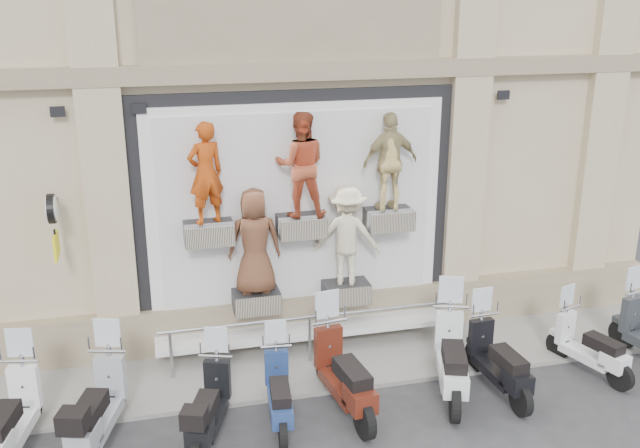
{
  "coord_description": "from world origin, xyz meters",
  "views": [
    {
      "loc": [
        -2.42,
        -8.53,
        6.12
      ],
      "look_at": [
        0.16,
        1.9,
        2.56
      ],
      "focal_mm": 40.0,
      "sensor_mm": 36.0,
      "label": 1
    }
  ],
  "objects_px": {
    "guard_rail": "(310,340)",
    "scooter_c": "(96,394)",
    "scooter_b": "(8,405)",
    "scooter_d": "(208,395)",
    "scooter_h": "(499,348)",
    "clock_sign_bracket": "(53,218)",
    "scooter_g": "(453,345)",
    "scooter_f": "(344,360)",
    "scooter_i": "(591,336)",
    "scooter_e": "(279,381)"
  },
  "relations": [
    {
      "from": "guard_rail",
      "to": "scooter_c",
      "type": "distance_m",
      "value": 3.7
    },
    {
      "from": "scooter_e",
      "to": "scooter_g",
      "type": "bearing_deg",
      "value": 9.51
    },
    {
      "from": "scooter_f",
      "to": "guard_rail",
      "type": "bearing_deg",
      "value": 90.06
    },
    {
      "from": "guard_rail",
      "to": "scooter_g",
      "type": "height_order",
      "value": "scooter_g"
    },
    {
      "from": "scooter_e",
      "to": "guard_rail",
      "type": "bearing_deg",
      "value": 68.56
    },
    {
      "from": "clock_sign_bracket",
      "to": "scooter_h",
      "type": "height_order",
      "value": "clock_sign_bracket"
    },
    {
      "from": "scooter_b",
      "to": "scooter_d",
      "type": "xyz_separation_m",
      "value": [
        2.64,
        -0.26,
        -0.07
      ]
    },
    {
      "from": "scooter_f",
      "to": "scooter_i",
      "type": "bearing_deg",
      "value": -6.34
    },
    {
      "from": "scooter_f",
      "to": "scooter_h",
      "type": "xyz_separation_m",
      "value": [
        2.51,
        -0.08,
        -0.08
      ]
    },
    {
      "from": "scooter_b",
      "to": "scooter_h",
      "type": "xyz_separation_m",
      "value": [
        7.19,
        -0.05,
        -0.04
      ]
    },
    {
      "from": "scooter_c",
      "to": "scooter_g",
      "type": "height_order",
      "value": "scooter_g"
    },
    {
      "from": "scooter_g",
      "to": "scooter_i",
      "type": "distance_m",
      "value": 2.49
    },
    {
      "from": "guard_rail",
      "to": "scooter_c",
      "type": "height_order",
      "value": "scooter_c"
    },
    {
      "from": "guard_rail",
      "to": "clock_sign_bracket",
      "type": "relative_size",
      "value": 4.96
    },
    {
      "from": "clock_sign_bracket",
      "to": "scooter_f",
      "type": "distance_m",
      "value": 4.92
    },
    {
      "from": "scooter_c",
      "to": "scooter_g",
      "type": "relative_size",
      "value": 0.96
    },
    {
      "from": "scooter_d",
      "to": "scooter_h",
      "type": "distance_m",
      "value": 4.56
    },
    {
      "from": "scooter_f",
      "to": "scooter_d",
      "type": "bearing_deg",
      "value": -179.47
    },
    {
      "from": "guard_rail",
      "to": "scooter_g",
      "type": "bearing_deg",
      "value": -35.42
    },
    {
      "from": "clock_sign_bracket",
      "to": "scooter_e",
      "type": "distance_m",
      "value": 4.24
    },
    {
      "from": "scooter_i",
      "to": "scooter_g",
      "type": "bearing_deg",
      "value": 162.82
    },
    {
      "from": "guard_rail",
      "to": "scooter_d",
      "type": "xyz_separation_m",
      "value": [
        -1.86,
        -1.74,
        0.28
      ]
    },
    {
      "from": "scooter_c",
      "to": "scooter_f",
      "type": "relative_size",
      "value": 0.97
    },
    {
      "from": "scooter_b",
      "to": "scooter_i",
      "type": "relative_size",
      "value": 1.17
    },
    {
      "from": "scooter_g",
      "to": "scooter_i",
      "type": "bearing_deg",
      "value": 19.45
    },
    {
      "from": "clock_sign_bracket",
      "to": "scooter_b",
      "type": "xyz_separation_m",
      "value": [
        -0.6,
        -1.95,
        -1.99
      ]
    },
    {
      "from": "scooter_i",
      "to": "scooter_d",
      "type": "bearing_deg",
      "value": 165.55
    },
    {
      "from": "clock_sign_bracket",
      "to": "scooter_b",
      "type": "height_order",
      "value": "clock_sign_bracket"
    },
    {
      "from": "clock_sign_bracket",
      "to": "scooter_g",
      "type": "relative_size",
      "value": 0.48
    },
    {
      "from": "clock_sign_bracket",
      "to": "scooter_e",
      "type": "relative_size",
      "value": 0.59
    },
    {
      "from": "scooter_h",
      "to": "scooter_i",
      "type": "bearing_deg",
      "value": 1.85
    },
    {
      "from": "guard_rail",
      "to": "scooter_g",
      "type": "relative_size",
      "value": 2.39
    },
    {
      "from": "scooter_f",
      "to": "scooter_c",
      "type": "bearing_deg",
      "value": 173.31
    },
    {
      "from": "scooter_c",
      "to": "scooter_d",
      "type": "xyz_separation_m",
      "value": [
        1.51,
        -0.24,
        -0.08
      ]
    },
    {
      "from": "scooter_d",
      "to": "scooter_i",
      "type": "xyz_separation_m",
      "value": [
        6.3,
        0.37,
        -0.05
      ]
    },
    {
      "from": "scooter_d",
      "to": "guard_rail",
      "type": "bearing_deg",
      "value": 62.2
    },
    {
      "from": "guard_rail",
      "to": "scooter_b",
      "type": "xyz_separation_m",
      "value": [
        -4.5,
        -1.48,
        0.35
      ]
    },
    {
      "from": "guard_rail",
      "to": "scooter_b",
      "type": "height_order",
      "value": "scooter_b"
    },
    {
      "from": "scooter_h",
      "to": "clock_sign_bracket",
      "type": "bearing_deg",
      "value": 159.63
    },
    {
      "from": "clock_sign_bracket",
      "to": "scooter_b",
      "type": "distance_m",
      "value": 2.85
    },
    {
      "from": "guard_rail",
      "to": "scooter_f",
      "type": "height_order",
      "value": "scooter_f"
    },
    {
      "from": "scooter_c",
      "to": "scooter_i",
      "type": "bearing_deg",
      "value": 16.84
    },
    {
      "from": "guard_rail",
      "to": "scooter_d",
      "type": "bearing_deg",
      "value": -136.88
    },
    {
      "from": "scooter_b",
      "to": "scooter_f",
      "type": "relative_size",
      "value": 0.96
    },
    {
      "from": "guard_rail",
      "to": "scooter_e",
      "type": "distance_m",
      "value": 1.76
    },
    {
      "from": "scooter_b",
      "to": "scooter_f",
      "type": "distance_m",
      "value": 4.69
    },
    {
      "from": "scooter_h",
      "to": "scooter_i",
      "type": "distance_m",
      "value": 1.76
    },
    {
      "from": "scooter_b",
      "to": "scooter_i",
      "type": "distance_m",
      "value": 8.94
    },
    {
      "from": "guard_rail",
      "to": "scooter_h",
      "type": "xyz_separation_m",
      "value": [
        2.7,
        -1.53,
        0.3
      ]
    },
    {
      "from": "scooter_f",
      "to": "scooter_h",
      "type": "distance_m",
      "value": 2.51
    }
  ]
}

